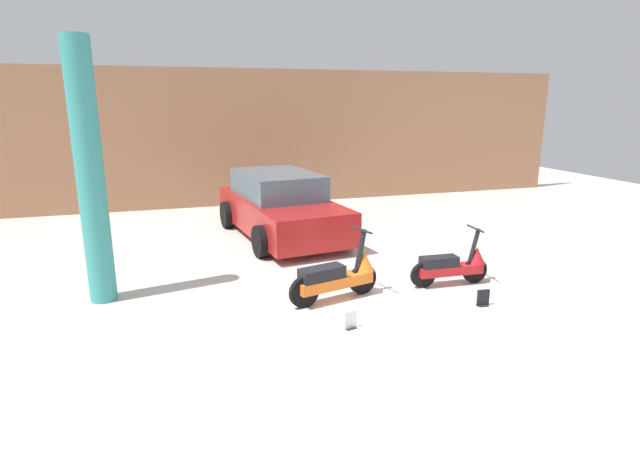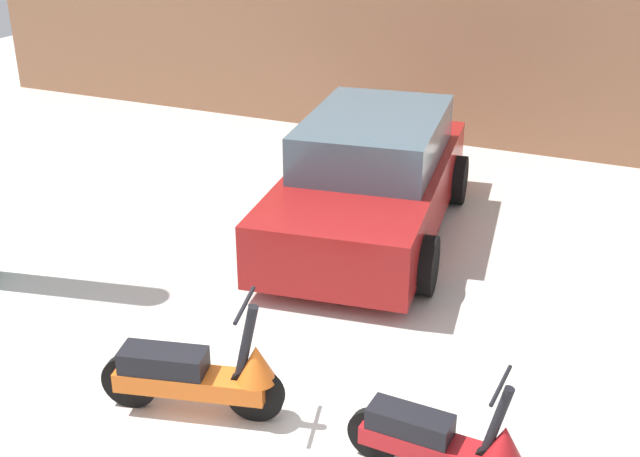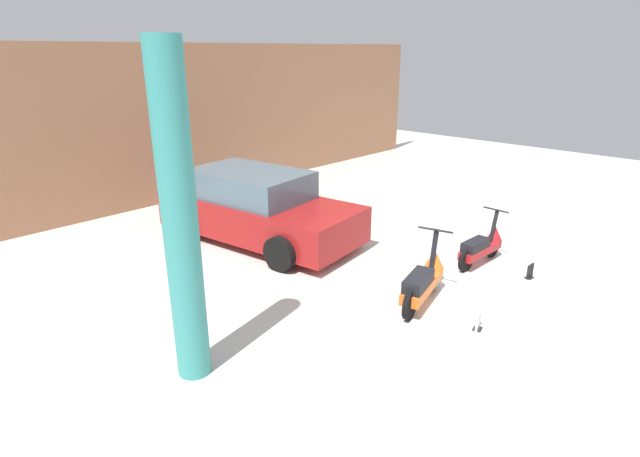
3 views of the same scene
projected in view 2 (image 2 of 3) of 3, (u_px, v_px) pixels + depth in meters
The scene contains 4 objects.
wall_back at pixel (497, 25), 12.33m from camera, with size 19.60×0.12×3.95m, color #9E6B4C.
scooter_front_left at pixel (199, 374), 6.61m from camera, with size 1.55×0.70×1.10m.
scooter_front_right at pixel (444, 441), 5.90m from camera, with size 1.40×0.50×0.98m.
car_rear_left at pixel (370, 179), 9.85m from camera, with size 2.51×4.49×1.46m.
Camera 2 is at (2.58, -4.05, 4.21)m, focal length 45.00 mm.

